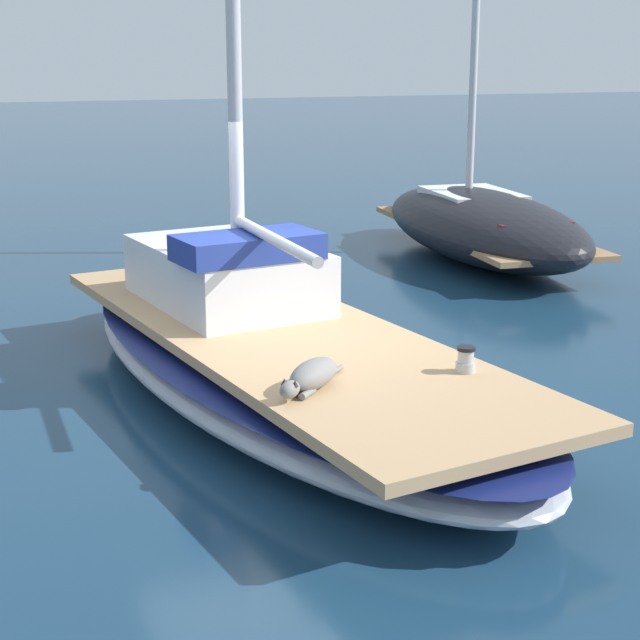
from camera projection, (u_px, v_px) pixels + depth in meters
name	position (u px, v px, depth m)	size (l,w,h in m)	color
ground_plane	(282.00, 398.00, 9.33)	(120.00, 120.00, 0.00)	navy
sailboat_main	(281.00, 364.00, 9.24)	(3.56, 7.53, 0.66)	#B2B7C1
cabin_house	(228.00, 271.00, 10.00)	(1.71, 2.41, 0.84)	silver
dog_grey	(311.00, 376.00, 7.53)	(0.77, 0.69, 0.22)	gray
deck_winch	(466.00, 360.00, 7.94)	(0.16, 0.16, 0.21)	#B7B7BC
moored_boat_starboard_side	(483.00, 223.00, 15.45)	(2.76, 5.81, 7.56)	black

